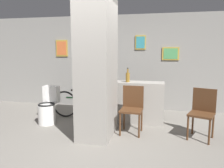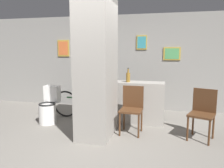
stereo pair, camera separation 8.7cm
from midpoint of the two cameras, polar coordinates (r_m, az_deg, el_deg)
ground_plane at (r=4.01m, az=-6.40°, el=-15.33°), size 14.00×14.00×0.00m
wall_back at (r=6.20m, az=1.64°, el=5.69°), size 8.00×0.09×2.60m
pillar_center at (r=4.11m, az=-3.42°, el=4.12°), size 0.64×0.97×2.60m
counter_shelf at (r=5.02m, az=6.21°, el=-4.72°), size 1.36×0.44×0.93m
toilet at (r=5.18m, az=-15.71°, el=-5.97°), size 0.38×0.54×0.82m
chair_near_pillar at (r=4.38m, az=5.78°, el=-5.97°), size 0.44×0.44×0.93m
chair_by_doorway at (r=4.39m, az=23.11°, el=-6.58°), size 0.54×0.54×0.93m
bicycle at (r=5.33m, az=-6.38°, el=-5.33°), size 1.71×0.42×0.70m
bottle_tall at (r=4.88m, az=4.74°, el=1.88°), size 0.09×0.09×0.33m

